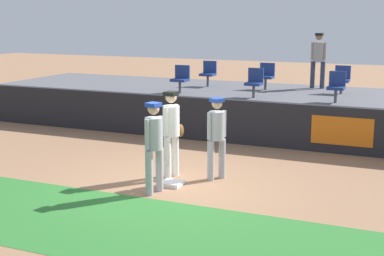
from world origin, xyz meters
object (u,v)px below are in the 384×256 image
at_px(player_runner_visitor, 217,133).
at_px(first_base, 173,183).
at_px(seat_back_left, 209,72).
at_px(player_coach_visitor, 154,141).
at_px(seat_front_left, 181,77).
at_px(player_fielder_home, 172,128).
at_px(seat_back_right, 342,78).
at_px(seat_front_right, 337,85).
at_px(spectator_hooded, 318,56).
at_px(seat_front_center, 255,81).
at_px(seat_back_center, 266,75).

bearing_deg(player_runner_visitor, first_base, -11.11).
relative_size(first_base, seat_back_left, 0.48).
xyz_separation_m(player_coach_visitor, seat_front_left, (-2.20, 6.08, 0.50)).
xyz_separation_m(player_fielder_home, seat_back_left, (-1.86, 6.79, 0.46)).
relative_size(player_coach_visitor, seat_back_right, 2.11).
bearing_deg(player_runner_visitor, player_fielder_home, -45.22).
distance_m(seat_front_right, spectator_hooded, 2.99).
height_order(player_coach_visitor, seat_front_left, seat_front_left).
bearing_deg(seat_front_center, first_base, -90.20).
distance_m(first_base, player_runner_visitor, 1.39).
relative_size(first_base, seat_front_center, 0.48).
distance_m(player_fielder_home, player_runner_visitor, 0.95).
relative_size(player_runner_visitor, player_coach_visitor, 0.97).
relative_size(player_fielder_home, player_coach_visitor, 1.04).
xyz_separation_m(seat_back_center, seat_front_left, (-2.17, -1.80, -0.00)).
bearing_deg(player_fielder_home, player_coach_visitor, 11.92).
height_order(seat_front_right, spectator_hooded, spectator_hooded).
bearing_deg(seat_back_center, seat_front_left, -140.32).
xyz_separation_m(player_coach_visitor, seat_back_center, (-0.03, 7.88, 0.50)).
relative_size(seat_front_right, seat_back_right, 1.00).
height_order(player_runner_visitor, seat_front_right, seat_front_right).
height_order(player_fielder_home, seat_front_right, seat_front_right).
height_order(first_base, spectator_hooded, spectator_hooded).
xyz_separation_m(first_base, player_fielder_home, (-0.26, 0.52, 1.02)).
distance_m(seat_front_right, seat_back_right, 1.80).
bearing_deg(seat_back_left, player_runner_visitor, -67.00).
xyz_separation_m(seat_front_center, seat_back_right, (2.19, 1.80, 0.00)).
bearing_deg(player_fielder_home, first_base, 30.83).
distance_m(player_coach_visitor, seat_back_right, 8.23).
bearing_deg(seat_front_left, first_base, -67.21).
xyz_separation_m(seat_front_right, seat_back_left, (-4.45, 1.80, 0.00)).
distance_m(seat_back_center, seat_front_right, 3.06).
bearing_deg(first_base, seat_front_center, 89.80).
distance_m(player_runner_visitor, seat_back_center, 6.61).
xyz_separation_m(seat_back_center, seat_back_right, (2.35, -0.00, -0.00)).
bearing_deg(seat_front_center, player_fielder_home, -93.17).
relative_size(seat_front_center, seat_front_right, 1.00).
bearing_deg(seat_front_center, player_coach_visitor, -91.25).
height_order(player_fielder_home, seat_back_right, seat_back_right).
bearing_deg(seat_front_right, seat_back_center, 143.94).
relative_size(player_coach_visitor, seat_front_center, 2.11).
relative_size(first_base, seat_back_right, 0.48).
bearing_deg(spectator_hooded, seat_front_right, 109.73).
distance_m(first_base, seat_back_center, 7.45).
distance_m(first_base, seat_back_left, 7.75).
xyz_separation_m(seat_front_center, seat_front_left, (-2.33, 0.00, 0.00)).
bearing_deg(first_base, seat_back_right, 73.15).
xyz_separation_m(player_fielder_home, seat_front_center, (0.28, 4.99, 0.46)).
height_order(player_fielder_home, spectator_hooded, spectator_hooded).
relative_size(first_base, spectator_hooded, 0.23).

